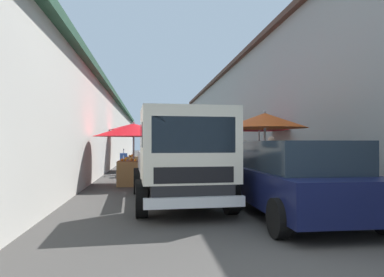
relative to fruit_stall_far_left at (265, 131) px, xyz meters
name	(u,v)px	position (x,y,z in m)	size (l,w,h in m)	color
ground	(184,172)	(7.41, 1.49, -1.73)	(90.00, 90.00, 0.00)	#3D3A38
building_left_whitewash	(43,130)	(9.66, 8.66, 0.32)	(49.80, 7.50, 4.09)	beige
building_right_concrete	(305,110)	(9.66, -5.67, 1.53)	(49.80, 7.50, 6.51)	gray
fruit_stall_far_left	(265,131)	(0.00, 0.00, 0.00)	(2.34, 2.34, 2.31)	#9E9EA3
fruit_stall_far_right	(133,133)	(8.58, 3.99, 0.16)	(2.44, 2.44, 2.46)	#9E9EA3
fruit_stall_near_right	(212,139)	(8.63, -0.11, -0.13)	(2.24, 2.24, 2.14)	#9E9EA3
fruit_stall_mid_lane	(259,133)	(4.36, -1.23, 0.09)	(2.65, 2.65, 2.36)	#9E9EA3
fruit_stall_near_left	(133,136)	(2.46, 3.73, -0.11)	(2.69, 2.69, 2.12)	#9E9EA3
hatchback_car	(297,179)	(-3.11, 0.44, -0.99)	(3.91, 1.93, 1.45)	#0F1438
delivery_truck	(182,160)	(-1.97, 2.51, -0.69)	(5.00, 2.16, 2.08)	black
vendor_by_crates	(271,157)	(2.02, -0.92, -0.79)	(0.22, 0.65, 1.63)	navy
vendor_in_shade	(170,155)	(5.74, 2.29, -0.84)	(0.27, 0.62, 1.55)	navy
parked_scooter	(124,165)	(5.59, 4.24, -1.28)	(1.69, 0.40, 1.14)	black
plastic_stool	(246,172)	(2.98, -0.30, -1.41)	(0.30, 0.30, 0.43)	#1E8C3F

